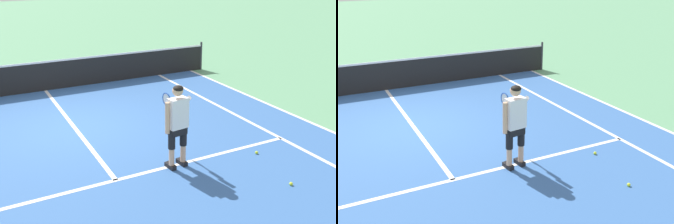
{
  "view_description": "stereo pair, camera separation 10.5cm",
  "coord_description": "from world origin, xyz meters",
  "views": [
    {
      "loc": [
        -2.14,
        -9.15,
        3.81
      ],
      "look_at": [
        1.28,
        -2.66,
        1.05
      ],
      "focal_mm": 41.83,
      "sensor_mm": 36.0,
      "label": 1
    },
    {
      "loc": [
        -2.05,
        -9.2,
        3.81
      ],
      "look_at": [
        1.28,
        -2.66,
        1.05
      ],
      "focal_mm": 41.83,
      "sensor_mm": 36.0,
      "label": 2
    }
  ],
  "objects": [
    {
      "name": "line_doubles_right",
      "position": [
        5.49,
        -1.26,
        0.0
      ],
      "size": [
        0.1,
        9.37,
        0.01
      ],
      "primitive_type": "cube",
      "color": "white",
      "rests_on": "ground"
    },
    {
      "name": "line_centre_service",
      "position": [
        0.0,
        0.22,
        0.0
      ],
      "size": [
        0.1,
        6.4,
        0.01
      ],
      "primitive_type": "cube",
      "color": "white",
      "rests_on": "ground"
    },
    {
      "name": "court_inner_surface",
      "position": [
        0.0,
        -1.26,
        0.0
      ],
      "size": [
        10.98,
        9.77,
        0.0
      ],
      "primitive_type": "cube",
      "color": "#3866A8",
      "rests_on": "ground"
    },
    {
      "name": "tennis_net",
      "position": [
        0.0,
        3.42,
        0.5
      ],
      "size": [
        11.96,
        0.08,
        1.07
      ],
      "color": "#333338",
      "rests_on": "ground"
    },
    {
      "name": "tennis_ball_by_baseline",
      "position": [
        3.08,
        -3.35,
        0.03
      ],
      "size": [
        0.07,
        0.07,
        0.07
      ],
      "primitive_type": "sphere",
      "color": "#CCE02D",
      "rests_on": "ground"
    },
    {
      "name": "ground_plane",
      "position": [
        0.0,
        0.0,
        0.0
      ],
      "size": [
        80.0,
        80.0,
        0.0
      ],
      "primitive_type": "plane",
      "color": "#609E70"
    },
    {
      "name": "tennis_player",
      "position": [
        1.29,
        -3.03,
        0.99
      ],
      "size": [
        0.61,
        1.17,
        1.71
      ],
      "color": "black",
      "rests_on": "ground"
    },
    {
      "name": "line_singles_right",
      "position": [
        4.12,
        -1.26,
        0.0
      ],
      "size": [
        0.1,
        9.37,
        0.01
      ],
      "primitive_type": "cube",
      "color": "white",
      "rests_on": "ground"
    },
    {
      "name": "tennis_ball_near_feet",
      "position": [
        2.8,
        -4.66,
        0.03
      ],
      "size": [
        0.07,
        0.07,
        0.07
      ],
      "primitive_type": "sphere",
      "color": "#CCE02D",
      "rests_on": "ground"
    },
    {
      "name": "line_service",
      "position": [
        0.0,
        -2.98,
        0.0
      ],
      "size": [
        8.23,
        0.1,
        0.01
      ],
      "primitive_type": "cube",
      "color": "white",
      "rests_on": "ground"
    }
  ]
}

